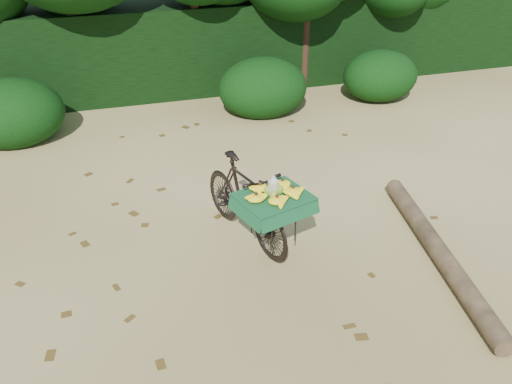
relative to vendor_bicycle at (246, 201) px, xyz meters
name	(u,v)px	position (x,y,z in m)	size (l,w,h in m)	color
ground	(252,250)	(-0.01, -0.28, -0.55)	(80.00, 80.00, 0.00)	tan
vendor_bicycle	(246,201)	(0.00, 0.00, 0.00)	(1.13, 1.92, 1.09)	black
fallen_log	(438,251)	(2.07, -1.08, -0.44)	(0.23, 0.23, 3.15)	brown
hedge_backdrop	(167,46)	(-0.01, 6.02, 0.35)	(26.00, 1.80, 1.80)	black
tree_row	(134,1)	(-0.66, 5.22, 1.45)	(14.50, 2.00, 4.00)	black
bush_clumps	(212,96)	(0.49, 4.02, -0.10)	(8.80, 1.70, 0.90)	black
leaf_litter	(238,222)	(-0.01, 0.37, -0.55)	(7.00, 7.30, 0.01)	#4A3513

